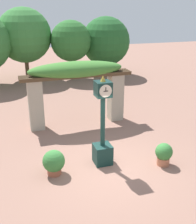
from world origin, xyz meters
The scene contains 6 objects.
ground_plane centered at (0.00, 0.00, 0.00)m, with size 60.00×60.00×0.00m, color #8E6656.
pedestal_clock centered at (-0.06, 0.26, 1.21)m, with size 0.58×0.58×3.08m.
pergola centered at (0.00, 3.93, 2.08)m, with size 4.90×1.21×2.87m.
potted_plant_near_left centered at (1.87, -0.50, 0.42)m, with size 0.58×0.58×0.78m.
potted_plant_near_right centered at (-1.76, 0.09, 0.43)m, with size 0.72×0.72×0.83m.
tree_line centered at (-0.27, 12.71, 2.88)m, with size 12.56×4.86×5.09m.
Camera 1 is at (-2.84, -7.75, 5.07)m, focal length 45.00 mm.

